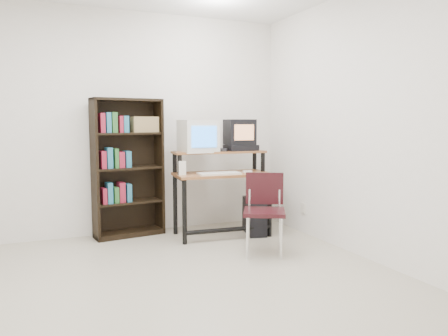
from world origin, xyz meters
name	(u,v)px	position (x,y,z in m)	size (l,w,h in m)	color
floor	(169,292)	(0.00, 0.00, -0.01)	(4.00, 4.00, 0.01)	#BDB49D
back_wall	(120,124)	(0.00, 2.00, 1.30)	(4.00, 0.01, 2.60)	white
front_wall	(332,128)	(0.00, -2.00, 1.30)	(4.00, 0.01, 2.60)	white
right_wall	(375,124)	(2.00, 0.00, 1.30)	(0.01, 4.00, 2.60)	white
computer_desk	(221,178)	(1.05, 1.44, 0.67)	(1.13, 0.63, 0.98)	brown
crt_monitor	(198,136)	(0.82, 1.57, 1.16)	(0.40, 0.41, 0.37)	silver
vcr	(241,148)	(1.33, 1.50, 1.01)	(0.36, 0.26, 0.08)	black
crt_tv	(239,132)	(1.33, 1.53, 1.20)	(0.34, 0.34, 0.30)	black
cd_spindle	(223,150)	(1.08, 1.46, 0.99)	(0.12, 0.12, 0.05)	#26262B
keyboard	(219,174)	(0.97, 1.31, 0.74)	(0.47, 0.21, 0.04)	silver
mousepad	(247,174)	(1.33, 1.32, 0.72)	(0.22, 0.18, 0.01)	black
mouse	(247,172)	(1.33, 1.32, 0.74)	(0.10, 0.06, 0.03)	white
desk_speaker	(182,169)	(0.57, 1.42, 0.80)	(0.08, 0.07, 0.17)	silver
pc_tower	(254,216)	(1.44, 1.35, 0.21)	(0.20, 0.45, 0.42)	black
school_chair	(264,205)	(1.18, 0.63, 0.49)	(0.54, 0.54, 0.80)	black
bookshelf	(127,165)	(0.05, 1.85, 0.82)	(0.82, 0.37, 1.59)	black
wall_outlet	(303,208)	(1.99, 1.15, 0.30)	(0.02, 0.08, 0.12)	beige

